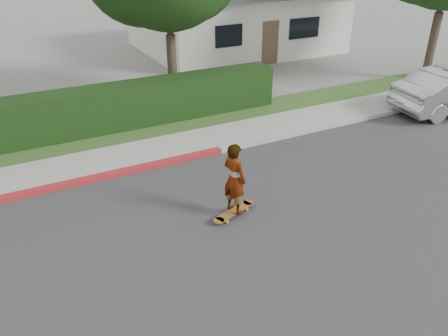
{
  "coord_description": "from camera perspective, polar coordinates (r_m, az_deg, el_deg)",
  "views": [
    {
      "loc": [
        -4.27,
        -6.28,
        5.66
      ],
      "look_at": [
        -0.21,
        1.51,
        1.0
      ],
      "focal_mm": 35.0,
      "sensor_mm": 36.0,
      "label": 1
    }
  ],
  "objects": [
    {
      "name": "ground",
      "position": [
        9.47,
        5.42,
        -8.91
      ],
      "size": [
        120.0,
        120.0,
        0.0
      ],
      "primitive_type": "plane",
      "color": "slate",
      "rests_on": "ground"
    },
    {
      "name": "road",
      "position": [
        9.47,
        5.42,
        -8.88
      ],
      "size": [
        60.0,
        8.0,
        0.01
      ],
      "primitive_type": "cube",
      "color": "#2D2D30",
      "rests_on": "ground"
    },
    {
      "name": "curb_far",
      "position": [
        12.53,
        -4.62,
        1.4
      ],
      "size": [
        60.0,
        0.2,
        0.15
      ],
      "primitive_type": "cube",
      "color": "#9E9E99",
      "rests_on": "ground"
    },
    {
      "name": "sidewalk_far",
      "position": [
        13.3,
        -6.16,
        2.88
      ],
      "size": [
        60.0,
        1.6,
        0.12
      ],
      "primitive_type": "cube",
      "color": "gray",
      "rests_on": "ground"
    },
    {
      "name": "planting_strip",
      "position": [
        14.68,
        -8.51,
        5.17
      ],
      "size": [
        60.0,
        1.6,
        0.1
      ],
      "primitive_type": "cube",
      "color": "#2D4C1E",
      "rests_on": "ground"
    },
    {
      "name": "hedge",
      "position": [
        14.4,
        -20.88,
        6.15
      ],
      "size": [
        15.0,
        1.0,
        1.5
      ],
      "primitive_type": "cube",
      "color": "black",
      "rests_on": "ground"
    },
    {
      "name": "house",
      "position": [
        25.68,
        1.4,
        19.98
      ],
      "size": [
        10.6,
        8.6,
        4.3
      ],
      "color": "beige",
      "rests_on": "ground"
    },
    {
      "name": "skateboard",
      "position": [
        10.02,
        1.33,
        -5.69
      ],
      "size": [
        1.28,
        0.65,
        0.12
      ],
      "rotation": [
        0.0,
        0.0,
        0.34
      ],
      "color": "gold",
      "rests_on": "ground"
    },
    {
      "name": "skateboarder",
      "position": [
        9.57,
        1.38,
        -1.41
      ],
      "size": [
        0.56,
        0.7,
        1.68
      ],
      "primitive_type": "imported",
      "rotation": [
        0.0,
        0.0,
        1.86
      ],
      "color": "white",
      "rests_on": "skateboard"
    }
  ]
}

